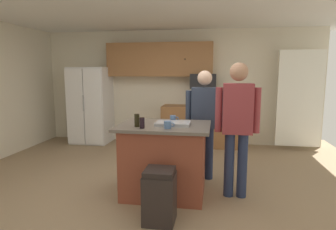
% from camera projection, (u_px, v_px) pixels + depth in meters
% --- Properties ---
extents(floor, '(7.04, 7.04, 0.00)m').
position_uv_depth(floor, '(152.00, 186.00, 4.25)').
color(floor, '#937A5B').
rests_on(floor, ground).
extents(ceiling, '(7.04, 7.04, 0.00)m').
position_uv_depth(ceiling, '(151.00, 0.00, 3.86)').
color(ceiling, white).
extents(back_wall, '(6.40, 0.10, 2.60)m').
position_uv_depth(back_wall, '(178.00, 87.00, 6.79)').
color(back_wall, beige).
rests_on(back_wall, ground).
extents(french_door_window_panel, '(0.90, 0.06, 2.00)m').
position_uv_depth(french_door_window_panel, '(300.00, 99.00, 6.00)').
color(french_door_window_panel, white).
rests_on(french_door_window_panel, ground).
extents(cabinet_run_upper, '(2.40, 0.38, 0.75)m').
position_uv_depth(cabinet_run_upper, '(160.00, 60.00, 6.56)').
color(cabinet_run_upper, '#936038').
extents(cabinet_run_lower, '(1.80, 0.63, 0.90)m').
position_uv_depth(cabinet_run_lower, '(202.00, 126.00, 6.50)').
color(cabinet_run_lower, '#936038').
rests_on(cabinet_run_lower, ground).
extents(refrigerator, '(0.86, 0.76, 1.76)m').
position_uv_depth(refrigerator, '(91.00, 105.00, 6.77)').
color(refrigerator, white).
rests_on(refrigerator, ground).
extents(microwave_over_range, '(0.56, 0.40, 0.32)m').
position_uv_depth(microwave_over_range, '(203.00, 81.00, 6.37)').
color(microwave_over_range, black).
extents(kitchen_island, '(1.20, 0.91, 0.97)m').
position_uv_depth(kitchen_island, '(164.00, 159.00, 3.90)').
color(kitchen_island, brown).
rests_on(kitchen_island, ground).
extents(person_elder_center, '(0.57, 0.22, 1.67)m').
position_uv_depth(person_elder_center, '(204.00, 117.00, 4.42)').
color(person_elder_center, '#232D4C').
rests_on(person_elder_center, ground).
extents(person_guest_left, '(0.57, 0.23, 1.77)m').
position_uv_depth(person_guest_left, '(237.00, 120.00, 3.75)').
color(person_guest_left, '#232D4C').
rests_on(person_guest_left, ground).
extents(glass_short_whisky, '(0.06, 0.06, 0.16)m').
position_uv_depth(glass_short_whisky, '(137.00, 120.00, 3.66)').
color(glass_short_whisky, black).
rests_on(glass_short_whisky, kitchen_island).
extents(mug_blue_stoneware, '(0.12, 0.08, 0.10)m').
position_uv_depth(mug_blue_stoneware, '(173.00, 119.00, 3.98)').
color(mug_blue_stoneware, '#4C6B99').
rests_on(mug_blue_stoneware, kitchen_island).
extents(glass_stout_tall, '(0.06, 0.06, 0.13)m').
position_uv_depth(glass_stout_tall, '(142.00, 123.00, 3.56)').
color(glass_stout_tall, black).
rests_on(glass_stout_tall, kitchen_island).
extents(mug_ceramic_white, '(0.13, 0.09, 0.09)m').
position_uv_depth(mug_ceramic_white, '(168.00, 125.00, 3.55)').
color(mug_ceramic_white, '#4C6B99').
rests_on(mug_ceramic_white, kitchen_island).
extents(serving_tray, '(0.44, 0.30, 0.04)m').
position_uv_depth(serving_tray, '(173.00, 124.00, 3.77)').
color(serving_tray, '#B7B7BC').
rests_on(serving_tray, kitchen_island).
extents(trash_bin, '(0.34, 0.34, 0.61)m').
position_uv_depth(trash_bin, '(160.00, 196.00, 3.19)').
color(trash_bin, black).
rests_on(trash_bin, ground).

